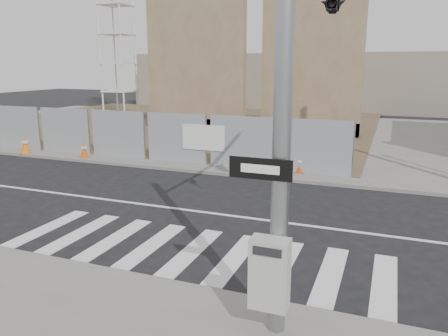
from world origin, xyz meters
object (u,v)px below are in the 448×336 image
(signal_pole, at_px, (320,22))
(traffic_cone_c, at_px, (84,150))
(traffic_cone_b, at_px, (25,145))
(traffic_cone_d, at_px, (300,164))

(signal_pole, relative_size, traffic_cone_c, 10.65)
(signal_pole, height_order, traffic_cone_b, signal_pole)
(traffic_cone_c, bearing_deg, traffic_cone_d, 3.96)
(traffic_cone_c, bearing_deg, signal_pole, -30.79)
(traffic_cone_b, bearing_deg, traffic_cone_c, 4.18)
(traffic_cone_b, distance_m, traffic_cone_d, 12.30)
(signal_pole, distance_m, traffic_cone_b, 15.86)
(traffic_cone_b, relative_size, traffic_cone_d, 1.16)
(traffic_cone_c, relative_size, traffic_cone_d, 0.97)
(traffic_cone_c, distance_m, traffic_cone_d, 9.25)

